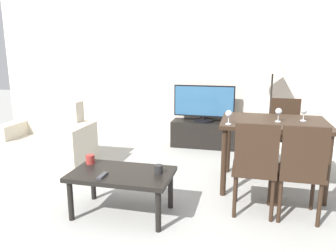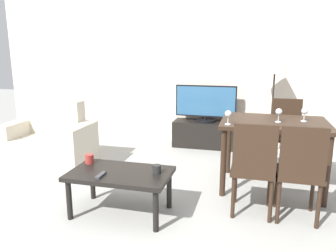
{
  "view_description": "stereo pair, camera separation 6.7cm",
  "coord_description": "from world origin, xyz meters",
  "views": [
    {
      "loc": [
        0.87,
        -1.82,
        1.49
      ],
      "look_at": [
        0.01,
        1.7,
        0.65
      ],
      "focal_mm": 35.0,
      "sensor_mm": 36.0,
      "label": 1
    },
    {
      "loc": [
        0.93,
        -1.81,
        1.49
      ],
      "look_at": [
        0.01,
        1.7,
        0.65
      ],
      "focal_mm": 35.0,
      "sensor_mm": 36.0,
      "label": 2
    }
  ],
  "objects": [
    {
      "name": "dining_chair_near",
      "position": [
        0.97,
        1.06,
        0.49
      ],
      "size": [
        0.4,
        0.4,
        0.89
      ],
      "color": "black",
      "rests_on": "ground_plane"
    },
    {
      "name": "dining_chair_far",
      "position": [
        1.35,
        2.49,
        0.49
      ],
      "size": [
        0.4,
        0.4,
        0.89
      ],
      "color": "black",
      "rests_on": "ground_plane"
    },
    {
      "name": "wine_glass_right",
      "position": [
        1.19,
        1.72,
        0.86
      ],
      "size": [
        0.07,
        0.07,
        0.15
      ],
      "color": "silver",
      "rests_on": "dining_table"
    },
    {
      "name": "floor_lamp",
      "position": [
        1.2,
        3.06,
        1.27
      ],
      "size": [
        0.35,
        0.35,
        1.47
      ],
      "color": "black",
      "rests_on": "ground_plane"
    },
    {
      "name": "tv_stand",
      "position": [
        0.22,
        3.17,
        0.2
      ],
      "size": [
        0.98,
        0.38,
        0.41
      ],
      "color": "black",
      "rests_on": "ground_plane"
    },
    {
      "name": "wall_back",
      "position": [
        0.0,
        3.43,
        1.35
      ],
      "size": [
        6.89,
        0.06,
        2.7
      ],
      "color": "beige",
      "rests_on": "ground_plane"
    },
    {
      "name": "coffee_table",
      "position": [
        -0.21,
        0.8,
        0.36
      ],
      "size": [
        0.92,
        0.55,
        0.41
      ],
      "color": "black",
      "rests_on": "ground_plane"
    },
    {
      "name": "cup_white_near",
      "position": [
        -0.59,
        0.94,
        0.46
      ],
      "size": [
        0.09,
        0.09,
        0.09
      ],
      "color": "maroon",
      "rests_on": "coffee_table"
    },
    {
      "name": "dining_table",
      "position": [
        1.16,
        1.77,
        0.65
      ],
      "size": [
        1.11,
        0.81,
        0.76
      ],
      "color": "black",
      "rests_on": "ground_plane"
    },
    {
      "name": "cup_colored_far",
      "position": [
        0.12,
        0.85,
        0.45
      ],
      "size": [
        0.08,
        0.08,
        0.08
      ],
      "color": "black",
      "rests_on": "coffee_table"
    },
    {
      "name": "remote_primary",
      "position": [
        -0.33,
        0.65,
        0.42
      ],
      "size": [
        0.04,
        0.15,
        0.02
      ],
      "color": "#38383D",
      "rests_on": "coffee_table"
    },
    {
      "name": "wine_glass_left",
      "position": [
        0.69,
        1.47,
        0.86
      ],
      "size": [
        0.07,
        0.07,
        0.15
      ],
      "color": "silver",
      "rests_on": "dining_table"
    },
    {
      "name": "armchair",
      "position": [
        -1.57,
        1.74,
        0.31
      ],
      "size": [
        1.08,
        0.63,
        0.85
      ],
      "color": "beige",
      "rests_on": "ground_plane"
    },
    {
      "name": "wine_glass_center",
      "position": [
        1.46,
        1.83,
        0.86
      ],
      "size": [
        0.07,
        0.07,
        0.15
      ],
      "color": "silver",
      "rests_on": "dining_table"
    },
    {
      "name": "dining_chair_near_right",
      "position": [
        1.35,
        1.06,
        0.49
      ],
      "size": [
        0.4,
        0.4,
        0.89
      ],
      "color": "black",
      "rests_on": "ground_plane"
    },
    {
      "name": "tv",
      "position": [
        0.22,
        3.17,
        0.69
      ],
      "size": [
        0.93,
        0.32,
        0.56
      ],
      "color": "black",
      "rests_on": "tv_stand"
    }
  ]
}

